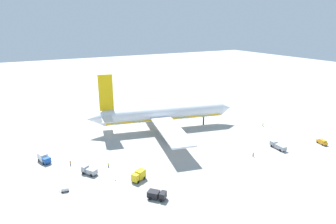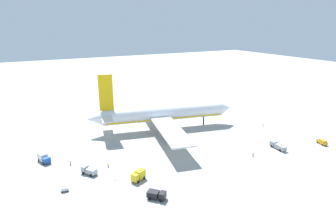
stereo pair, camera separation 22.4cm
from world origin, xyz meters
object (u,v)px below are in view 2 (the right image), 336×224
object	(u,v)px
service_truck_3	(89,170)
service_truck_4	(139,175)
baggage_cart_0	(65,189)
traffic_cone_2	(115,180)
service_truck_1	(278,146)
service_truck_0	(157,195)
service_van	(322,142)
service_truck_2	(44,158)
traffic_cone_1	(87,116)
airliner	(162,114)
ground_worker_1	(263,124)
ground_worker_2	(70,163)
ground_worker_3	(253,154)
traffic_cone_0	(271,127)
ground_worker_0	(108,165)

from	to	relation	value
service_truck_3	service_truck_4	xyz separation A→B (m)	(12.76, -11.24, 0.40)
baggage_cart_0	traffic_cone_2	distance (m)	15.01
service_truck_4	service_truck_1	bearing A→B (deg)	-3.83
service_truck_4	service_truck_0	bearing A→B (deg)	-87.46
service_truck_1	service_truck_0	bearing A→B (deg)	-172.06
service_truck_1	service_truck_3	distance (m)	71.54
service_truck_0	traffic_cone_2	xyz separation A→B (m)	(-7.13, 14.73, -1.02)
service_van	service_truck_2	bearing A→B (deg)	160.00
service_truck_2	service_truck_3	distance (m)	20.29
service_truck_0	service_van	distance (m)	76.03
baggage_cart_0	service_truck_4	bearing A→B (deg)	-11.62
traffic_cone_1	airliner	bearing A→B (deg)	-53.66
ground_worker_1	traffic_cone_1	world-z (taller)	ground_worker_1
service_van	ground_worker_2	world-z (taller)	service_van
service_truck_4	baggage_cart_0	bearing A→B (deg)	168.38
ground_worker_3	baggage_cart_0	bearing A→B (deg)	172.21
airliner	traffic_cone_0	bearing A→B (deg)	-26.59
service_truck_0	ground_worker_0	xyz separation A→B (m)	(-6.30, 24.83, -0.46)
service_truck_1	service_van	size ratio (longest dim) A/B	1.54
baggage_cart_0	traffic_cone_1	bearing A→B (deg)	71.72
airliner	traffic_cone_2	bearing A→B (deg)	-134.64
service_truck_4	ground_worker_1	bearing A→B (deg)	14.22
airliner	traffic_cone_0	xyz separation A→B (m)	(45.84, -22.94, -7.07)
airliner	ground_worker_1	bearing A→B (deg)	-23.66
ground_worker_0	traffic_cone_2	xyz separation A→B (m)	(-0.83, -10.11, -0.56)
service_truck_0	service_truck_3	world-z (taller)	service_truck_3
airliner	service_truck_2	world-z (taller)	airliner
service_truck_0	service_truck_2	distance (m)	46.76
ground_worker_1	ground_worker_2	distance (m)	88.68
airliner	ground_worker_0	xyz separation A→B (m)	(-33.27, -24.42, -6.52)
airliner	ground_worker_0	distance (m)	41.78
airliner	service_truck_1	world-z (taller)	airliner
airliner	ground_worker_0	size ratio (longest dim) A/B	45.07
service_truck_0	ground_worker_1	world-z (taller)	service_truck_0
baggage_cart_0	traffic_cone_2	bearing A→B (deg)	-5.50
ground_worker_1	traffic_cone_0	distance (m)	3.98
service_truck_0	traffic_cone_2	distance (m)	16.39
service_van	ground_worker_2	distance (m)	98.10
service_truck_1	baggage_cart_0	distance (m)	79.16
service_truck_0	service_truck_4	world-z (taller)	service_truck_4
service_van	traffic_cone_0	distance (m)	24.00
service_truck_4	service_van	size ratio (longest dim) A/B	1.13
ground_worker_1	ground_worker_3	bearing A→B (deg)	-141.09
service_van	ground_worker_0	world-z (taller)	service_van
service_truck_3	service_truck_1	bearing A→B (deg)	-12.16
service_truck_2	traffic_cone_2	bearing A→B (deg)	-53.74
service_truck_2	traffic_cone_0	world-z (taller)	service_truck_2
service_truck_2	traffic_cone_0	bearing A→B (deg)	-7.59
ground_worker_1	service_van	bearing A→B (deg)	-80.00
ground_worker_3	traffic_cone_0	distance (m)	35.30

